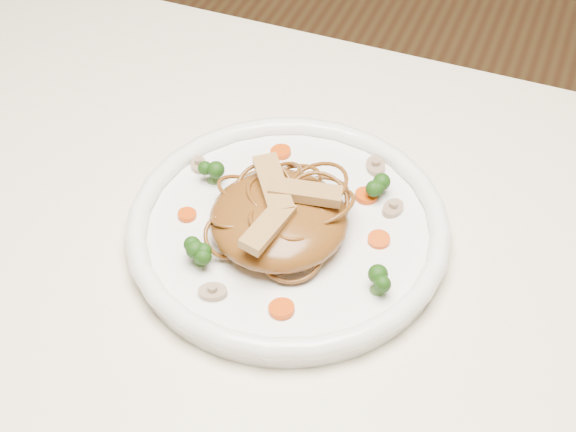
% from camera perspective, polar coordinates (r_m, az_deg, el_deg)
% --- Properties ---
extents(table, '(1.20, 0.80, 0.75)m').
position_cam_1_polar(table, '(0.79, 0.47, -10.52)').
color(table, beige).
rests_on(table, ground).
extents(plate, '(0.39, 0.39, 0.02)m').
position_cam_1_polar(plate, '(0.76, 0.00, -1.16)').
color(plate, white).
rests_on(plate, table).
extents(noodle_mound, '(0.14, 0.14, 0.04)m').
position_cam_1_polar(noodle_mound, '(0.73, -0.65, -0.21)').
color(noodle_mound, brown).
rests_on(noodle_mound, plate).
extents(chicken_a, '(0.07, 0.04, 0.01)m').
position_cam_1_polar(chicken_a, '(0.72, 1.21, 1.69)').
color(chicken_a, tan).
rests_on(chicken_a, noodle_mound).
extents(chicken_b, '(0.06, 0.07, 0.01)m').
position_cam_1_polar(chicken_b, '(0.73, -1.06, 2.24)').
color(chicken_b, tan).
rests_on(chicken_b, noodle_mound).
extents(chicken_c, '(0.03, 0.07, 0.01)m').
position_cam_1_polar(chicken_c, '(0.69, -1.41, -0.72)').
color(chicken_c, tan).
rests_on(chicken_c, noodle_mound).
extents(broccoli_0, '(0.03, 0.03, 0.03)m').
position_cam_1_polar(broccoli_0, '(0.78, 6.01, 2.12)').
color(broccoli_0, '#19480F').
rests_on(broccoli_0, plate).
extents(broccoli_1, '(0.03, 0.03, 0.03)m').
position_cam_1_polar(broccoli_1, '(0.79, -5.31, 3.32)').
color(broccoli_1, '#19480F').
rests_on(broccoli_1, plate).
extents(broccoli_2, '(0.03, 0.03, 0.03)m').
position_cam_1_polar(broccoli_2, '(0.72, -6.25, -2.40)').
color(broccoli_2, '#19480F').
rests_on(broccoli_2, plate).
extents(broccoli_3, '(0.03, 0.03, 0.03)m').
position_cam_1_polar(broccoli_3, '(0.69, 6.41, -4.41)').
color(broccoli_3, '#19480F').
rests_on(broccoli_3, plate).
extents(carrot_0, '(0.02, 0.02, 0.00)m').
position_cam_1_polar(carrot_0, '(0.78, 5.53, 1.44)').
color(carrot_0, '#D25007').
rests_on(carrot_0, plate).
extents(carrot_1, '(0.02, 0.02, 0.00)m').
position_cam_1_polar(carrot_1, '(0.76, -7.12, 0.09)').
color(carrot_1, '#D25007').
rests_on(carrot_1, plate).
extents(carrot_2, '(0.02, 0.02, 0.00)m').
position_cam_1_polar(carrot_2, '(0.74, 6.41, -1.66)').
color(carrot_2, '#D25007').
rests_on(carrot_2, plate).
extents(carrot_3, '(0.02, 0.02, 0.00)m').
position_cam_1_polar(carrot_3, '(0.82, -0.52, 4.54)').
color(carrot_3, '#D25007').
rests_on(carrot_3, plate).
extents(carrot_4, '(0.03, 0.03, 0.00)m').
position_cam_1_polar(carrot_4, '(0.69, -0.46, -6.54)').
color(carrot_4, '#D25007').
rests_on(carrot_4, plate).
extents(mushroom_0, '(0.03, 0.03, 0.01)m').
position_cam_1_polar(mushroom_0, '(0.70, -5.32, -5.35)').
color(mushroom_0, tan).
rests_on(mushroom_0, plate).
extents(mushroom_1, '(0.03, 0.03, 0.01)m').
position_cam_1_polar(mushroom_1, '(0.77, 7.38, 0.53)').
color(mushroom_1, tan).
rests_on(mushroom_1, plate).
extents(mushroom_2, '(0.03, 0.03, 0.01)m').
position_cam_1_polar(mushroom_2, '(0.81, -6.31, 3.59)').
color(mushroom_2, tan).
rests_on(mushroom_2, plate).
extents(mushroom_3, '(0.04, 0.04, 0.01)m').
position_cam_1_polar(mushroom_3, '(0.81, 6.18, 3.50)').
color(mushroom_3, tan).
rests_on(mushroom_3, plate).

